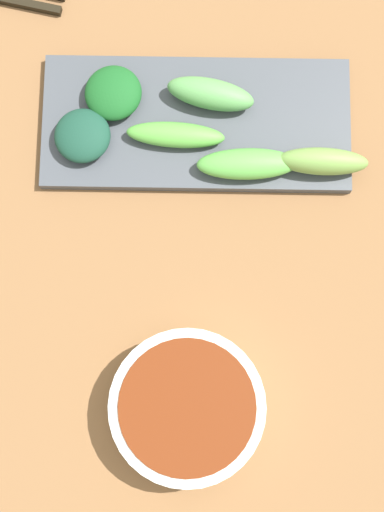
{
  "coord_description": "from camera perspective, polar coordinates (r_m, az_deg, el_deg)",
  "views": [
    {
      "loc": [
        -0.14,
        -0.01,
        0.75
      ],
      "look_at": [
        -0.01,
        -0.01,
        0.05
      ],
      "focal_mm": 54.57,
      "sensor_mm": 36.0,
      "label": 1
    }
  ],
  "objects": [
    {
      "name": "broccoli_stalk_2",
      "position": [
        0.75,
        -1.22,
        8.87
      ],
      "size": [
        0.03,
        0.1,
        0.02
      ],
      "primitive_type": "ellipsoid",
      "rotation": [
        0.0,
        0.0,
        -0.06
      ],
      "color": "#5CB041",
      "rests_on": "serving_plate"
    },
    {
      "name": "sauce_bowl",
      "position": [
        0.71,
        -0.35,
        -11.02
      ],
      "size": [
        0.14,
        0.14,
        0.04
      ],
      "color": "silver",
      "rests_on": "tabletop"
    },
    {
      "name": "serving_plate",
      "position": [
        0.77,
        0.32,
        9.68
      ],
      "size": [
        0.13,
        0.3,
        0.01
      ],
      "primitive_type": "cube",
      "color": "#464A51",
      "rests_on": "tabletop"
    },
    {
      "name": "broccoli_stalk_5",
      "position": [
        0.75,
        9.54,
        6.85
      ],
      "size": [
        0.03,
        0.09,
        0.03
      ],
      "primitive_type": "ellipsoid",
      "rotation": [
        0.0,
        0.0,
        -0.03
      ],
      "color": "#78A64B",
      "rests_on": "serving_plate"
    },
    {
      "name": "broccoli_stalk_1",
      "position": [
        0.74,
        4.07,
        6.75
      ],
      "size": [
        0.03,
        0.1,
        0.02
      ],
      "primitive_type": "ellipsoid",
      "rotation": [
        0.0,
        0.0,
        0.04
      ],
      "color": "#5CB147",
      "rests_on": "serving_plate"
    },
    {
      "name": "broccoli_stalk_0",
      "position": [
        0.76,
        1.36,
        11.79
      ],
      "size": [
        0.05,
        0.09,
        0.03
      ],
      "primitive_type": "ellipsoid",
      "rotation": [
        0.0,
        0.0,
        -0.2
      ],
      "color": "#5EA254",
      "rests_on": "serving_plate"
    },
    {
      "name": "broccoli_leafy_3",
      "position": [
        0.77,
        -5.8,
        11.8
      ],
      "size": [
        0.07,
        0.07,
        0.02
      ],
      "primitive_type": "ellipsoid",
      "rotation": [
        0.0,
        0.0,
        -0.26
      ],
      "color": "#1A5B23",
      "rests_on": "serving_plate"
    },
    {
      "name": "tabletop",
      "position": [
        0.75,
        -0.68,
        0.09
      ],
      "size": [
        2.1,
        2.1,
        0.02
      ],
      "primitive_type": "cube",
      "color": "brown",
      "rests_on": "ground"
    },
    {
      "name": "broccoli_leafy_4",
      "position": [
        0.75,
        -8.04,
        8.72
      ],
      "size": [
        0.06,
        0.06,
        0.02
      ],
      "primitive_type": "ellipsoid",
      "rotation": [
        0.0,
        0.0,
        -0.04
      ],
      "color": "#1A4634",
      "rests_on": "serving_plate"
    }
  ]
}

